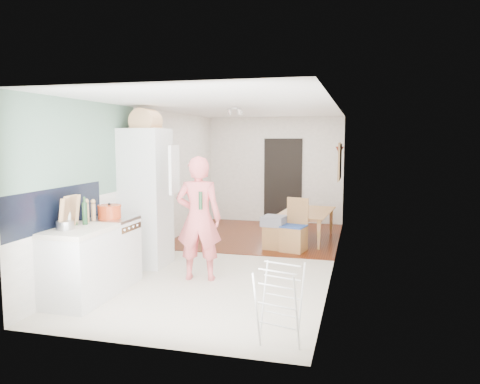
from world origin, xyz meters
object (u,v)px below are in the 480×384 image
at_px(dining_table, 308,228).
at_px(stool, 274,238).
at_px(drying_rack, 280,305).
at_px(person, 199,207).
at_px(dining_chair, 294,225).

height_order(dining_table, stool, dining_table).
xyz_separation_m(stool, drying_rack, (0.77, -3.85, 0.17)).
height_order(person, drying_rack, person).
xyz_separation_m(dining_chair, drying_rack, (0.39, -3.75, -0.08)).
distance_m(person, drying_rack, 2.41).
bearing_deg(drying_rack, person, 145.00).
height_order(person, dining_chair, person).
relative_size(dining_chair, drying_rack, 1.22).
xyz_separation_m(dining_table, stool, (-0.52, -0.92, -0.03)).
xyz_separation_m(person, stool, (0.70, 2.05, -0.82)).
xyz_separation_m(dining_table, dining_chair, (-0.14, -1.02, 0.23)).
distance_m(dining_table, stool, 1.06).
distance_m(person, stool, 2.31).
xyz_separation_m(person, drying_rack, (1.46, -1.80, -0.65)).
relative_size(dining_table, drying_rack, 1.80).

